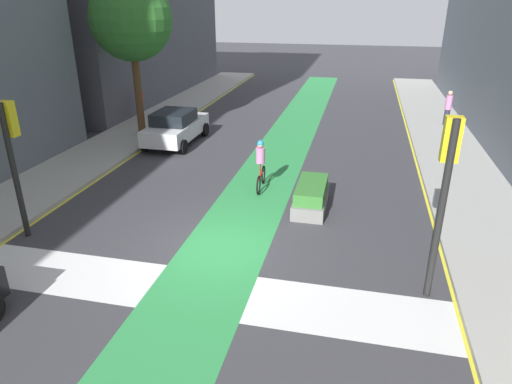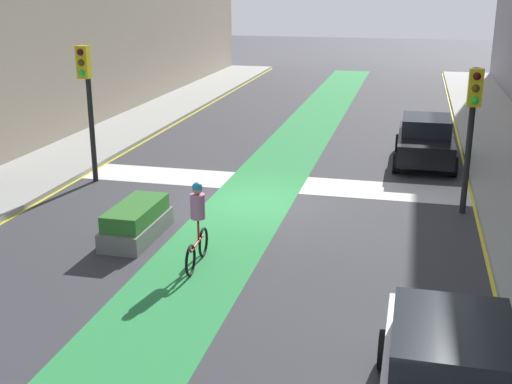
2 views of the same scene
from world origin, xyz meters
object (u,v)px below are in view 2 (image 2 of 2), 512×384
object	(u,v)px
traffic_signal_near_right	(87,88)
traffic_signal_near_left	(472,113)
cyclist_in_lane	(197,222)
car_black_left_near	(425,140)
car_white_left_far	(450,382)
median_planter	(136,222)

from	to	relation	value
traffic_signal_near_right	traffic_signal_near_left	size ratio (longest dim) A/B	1.08
cyclist_in_lane	car_black_left_near	bearing A→B (deg)	-115.96
car_black_left_near	car_white_left_far	world-z (taller)	same
car_black_left_near	car_white_left_far	distance (m)	14.62
traffic_signal_near_left	car_white_left_far	world-z (taller)	traffic_signal_near_left
traffic_signal_near_left	cyclist_in_lane	world-z (taller)	traffic_signal_near_left
car_black_left_near	median_planter	distance (m)	11.15
traffic_signal_near_left	median_planter	world-z (taller)	traffic_signal_near_left
cyclist_in_lane	median_planter	xyz separation A→B (m)	(1.94, -1.13, -0.57)
cyclist_in_lane	traffic_signal_near_left	bearing A→B (deg)	-140.86
car_black_left_near	cyclist_in_lane	bearing A→B (deg)	64.04
cyclist_in_lane	median_planter	world-z (taller)	cyclist_in_lane
traffic_signal_near_left	car_black_left_near	bearing A→B (deg)	-79.20
traffic_signal_near_right	cyclist_in_lane	size ratio (longest dim) A/B	2.25
cyclist_in_lane	car_white_left_far	bearing A→B (deg)	137.61
car_white_left_far	median_planter	bearing A→B (deg)	-39.44
traffic_signal_near_left	car_white_left_far	xyz separation A→B (m)	(0.76, 9.41, -1.93)
traffic_signal_near_right	traffic_signal_near_left	distance (m)	10.99
traffic_signal_near_left	car_black_left_near	world-z (taller)	traffic_signal_near_left
traffic_signal_near_right	traffic_signal_near_left	bearing A→B (deg)	177.67
traffic_signal_near_left	median_planter	size ratio (longest dim) A/B	1.64
median_planter	traffic_signal_near_left	bearing A→B (deg)	-155.01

